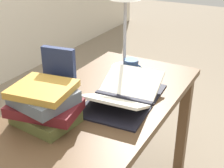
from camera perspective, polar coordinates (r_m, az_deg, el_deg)
The scene contains 6 objects.
reading_desk at distance 1.55m, azimuth -1.56°, elevation -6.68°, with size 1.19×0.62×0.73m.
open_book at distance 1.47m, azimuth 2.08°, elevation -2.02°, with size 0.48×0.33×0.10m.
book_stack_tall at distance 1.30m, azimuth -12.27°, elevation -3.71°, with size 0.24×0.31×0.17m.
book_standing_upright at distance 1.41m, azimuth -9.51°, elevation 1.27°, with size 0.05×0.15×0.27m.
reading_lamp at distance 1.71m, azimuth 2.45°, elevation 14.37°, with size 0.17×0.17×0.48m.
coffee_mug at distance 1.75m, azimuth 3.52°, elevation 3.17°, with size 0.08×0.11×0.09m.
Camera 1 is at (-1.12, -0.67, 1.44)m, focal length 50.00 mm.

